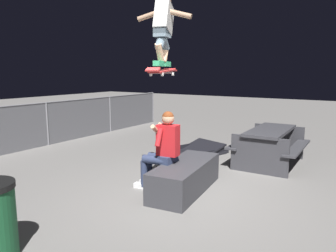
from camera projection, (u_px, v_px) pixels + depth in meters
ground_plane at (183, 197)px, 5.02m from camera, size 40.00×40.00×0.00m
ledge_box_main at (185, 177)px, 5.25m from camera, size 1.73×0.81×0.48m
person_sitting_on_ledge at (162, 147)px, 5.23m from camera, size 0.60×0.77×1.31m
skateboard at (162, 71)px, 5.06m from camera, size 1.04×0.47×0.13m
skater_airborne at (163, 26)px, 5.00m from camera, size 0.64×0.87×1.12m
kicker_ramp at (198, 151)px, 7.73m from camera, size 1.26×1.22×0.32m
picnic_table_back at (270, 141)px, 6.76m from camera, size 1.73×1.37×0.75m
fence_back at (3, 129)px, 7.51m from camera, size 12.05×0.05×1.15m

